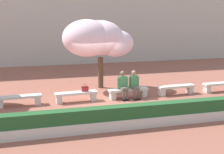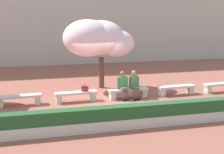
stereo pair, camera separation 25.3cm
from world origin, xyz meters
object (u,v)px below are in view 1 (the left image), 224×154
at_px(stone_bench_center, 76,95).
at_px(person_seated_left, 123,84).
at_px(stone_bench_near_east, 128,92).
at_px(stone_bench_near_west, 19,99).
at_px(handbag, 85,88).
at_px(cherry_tree_main, 98,39).
at_px(person_seated_right, 134,83).
at_px(stone_bench_far_east, 220,85).
at_px(stone_bench_east_end, 176,88).

relative_size(stone_bench_center, person_seated_left, 1.48).
bearing_deg(stone_bench_near_east, stone_bench_near_west, 180.00).
height_order(handbag, cherry_tree_main, cherry_tree_main).
bearing_deg(person_seated_right, handbag, 178.12).
bearing_deg(stone_bench_center, handbag, 3.14).
height_order(stone_bench_far_east, person_seated_right, person_seated_right).
relative_size(stone_bench_center, cherry_tree_main, 0.52).
xyz_separation_m(stone_bench_near_east, stone_bench_far_east, (4.90, 0.00, 0.00)).
relative_size(stone_bench_near_west, stone_bench_east_end, 1.00).
height_order(stone_bench_east_end, cherry_tree_main, cherry_tree_main).
height_order(stone_bench_far_east, handbag, handbag).
height_order(stone_bench_far_east, cherry_tree_main, cherry_tree_main).
bearing_deg(stone_bench_center, person_seated_left, -1.41).
height_order(stone_bench_east_end, person_seated_right, person_seated_right).
xyz_separation_m(stone_bench_near_west, person_seated_right, (5.17, -0.05, 0.39)).
xyz_separation_m(stone_bench_center, handbag, (0.41, 0.02, 0.27)).
height_order(stone_bench_center, stone_bench_east_end, same).
relative_size(stone_bench_near_east, person_seated_left, 1.48).
relative_size(stone_bench_far_east, person_seated_left, 1.48).
bearing_deg(person_seated_right, cherry_tree_main, 118.58).
distance_m(stone_bench_near_east, person_seated_left, 0.48).
bearing_deg(person_seated_right, stone_bench_far_east, 0.66).
relative_size(stone_bench_near_west, stone_bench_near_east, 1.00).
distance_m(stone_bench_east_end, person_seated_left, 2.75).
bearing_deg(stone_bench_far_east, stone_bench_near_west, 180.00).
bearing_deg(cherry_tree_main, handbag, -116.48).
xyz_separation_m(stone_bench_near_west, person_seated_left, (4.62, -0.05, 0.39)).
relative_size(person_seated_left, person_seated_right, 1.00).
relative_size(person_seated_left, handbag, 3.81).
bearing_deg(stone_bench_near_west, person_seated_left, -0.66).
distance_m(person_seated_right, cherry_tree_main, 3.20).
xyz_separation_m(stone_bench_near_west, stone_bench_near_east, (4.90, 0.00, 0.00)).
distance_m(stone_bench_near_west, stone_bench_east_end, 7.35).
bearing_deg(stone_bench_center, stone_bench_near_west, 180.00).
xyz_separation_m(stone_bench_center, stone_bench_east_end, (4.90, 0.00, 0.00)).
xyz_separation_m(stone_bench_east_end, stone_bench_far_east, (2.45, 0.00, 0.00)).
distance_m(stone_bench_near_east, handbag, 2.06).
distance_m(stone_bench_near_east, stone_bench_far_east, 4.90).
distance_m(stone_bench_near_west, stone_bench_near_east, 4.90).
height_order(stone_bench_near_east, person_seated_right, person_seated_right).
height_order(stone_bench_near_west, person_seated_right, person_seated_right).
distance_m(stone_bench_center, person_seated_right, 2.75).
distance_m(stone_bench_east_end, stone_bench_far_east, 2.45).
height_order(stone_bench_center, person_seated_right, person_seated_right).
bearing_deg(stone_bench_east_end, person_seated_left, -178.87).
relative_size(stone_bench_near_west, stone_bench_far_east, 1.00).
bearing_deg(person_seated_left, stone_bench_near_west, 179.34).
bearing_deg(stone_bench_far_east, handbag, 179.81).
xyz_separation_m(stone_bench_far_east, person_seated_left, (-5.17, -0.05, 0.39)).
bearing_deg(stone_bench_near_west, cherry_tree_main, 29.19).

